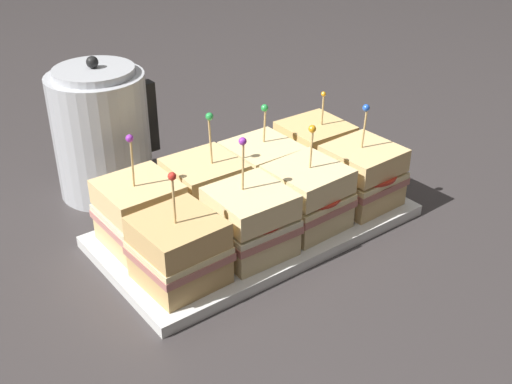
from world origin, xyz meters
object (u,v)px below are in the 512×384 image
object	(u,v)px
sandwich_back_far_left	(140,213)
kettle_steel	(102,132)
sandwich_front_far_left	(179,250)
sandwich_back_far_right	(315,151)
serving_platter	(256,225)
sandwich_back_center_left	(205,191)
sandwich_front_center_right	(307,197)
sandwich_front_center_left	(251,222)
sandwich_front_far_right	(362,175)
sandwich_back_center_right	(262,171)

from	to	relation	value
sandwich_back_far_left	kettle_steel	bearing A→B (deg)	78.24
sandwich_front_far_left	sandwich_back_far_right	xyz separation A→B (m)	(0.35, 0.12, 0.00)
serving_platter	sandwich_back_far_right	xyz separation A→B (m)	(0.18, 0.06, 0.06)
serving_platter	sandwich_back_center_left	size ratio (longest dim) A/B	2.72
serving_platter	kettle_steel	xyz separation A→B (m)	(-0.13, 0.27, 0.10)
sandwich_front_center_right	serving_platter	bearing A→B (deg)	135.60
sandwich_front_center_left	sandwich_back_center_left	xyz separation A→B (m)	(-0.00, 0.12, 0.00)
serving_platter	kettle_steel	distance (m)	0.32
sandwich_front_far_left	sandwich_back_far_right	bearing A→B (deg)	18.39
sandwich_front_center_left	kettle_steel	world-z (taller)	kettle_steel
sandwich_front_center_right	sandwich_back_far_right	world-z (taller)	sandwich_front_center_right
sandwich_front_center_left	sandwich_back_far_left	bearing A→B (deg)	134.50
sandwich_front_center_left	sandwich_front_far_right	xyz separation A→B (m)	(0.23, 0.00, 0.00)
sandwich_front_far_right	sandwich_back_center_right	size ratio (longest dim) A/B	1.08
sandwich_back_far_left	sandwich_back_center_right	world-z (taller)	sandwich_back_far_left
sandwich_front_center_right	sandwich_back_center_left	distance (m)	0.16
sandwich_front_center_left	sandwich_back_far_right	bearing A→B (deg)	27.31
sandwich_back_center_left	sandwich_front_center_left	bearing A→B (deg)	-88.89
sandwich_front_center_left	sandwich_back_center_left	world-z (taller)	same
sandwich_back_center_right	sandwich_back_center_left	bearing A→B (deg)	-179.13
sandwich_front_center_left	sandwich_front_center_right	world-z (taller)	sandwich_front_center_left
sandwich_back_far_right	kettle_steel	distance (m)	0.37
sandwich_back_far_left	sandwich_back_center_right	distance (m)	0.23
sandwich_front_center_left	sandwich_back_far_left	size ratio (longest dim) A/B	1.00
sandwich_front_far_right	sandwich_back_center_right	distance (m)	0.17
sandwich_front_center_left	sandwich_front_center_right	size ratio (longest dim) A/B	1.07
sandwich_front_center_left	sandwich_back_far_left	xyz separation A→B (m)	(-0.12, 0.12, -0.00)
serving_platter	sandwich_back_far_left	bearing A→B (deg)	161.35
sandwich_front_center_right	sandwich_front_far_right	size ratio (longest dim) A/B	0.97
sandwich_back_center_left	sandwich_back_center_right	world-z (taller)	sandwich_back_center_left
serving_platter	sandwich_back_center_left	distance (m)	0.10
sandwich_front_center_right	kettle_steel	xyz separation A→B (m)	(-0.19, 0.33, 0.04)
sandwich_front_center_right	sandwich_back_center_right	size ratio (longest dim) A/B	1.05
sandwich_back_far_right	sandwich_back_center_right	bearing A→B (deg)	-179.52
sandwich_back_center_left	sandwich_back_far_left	bearing A→B (deg)	178.99
sandwich_back_far_left	kettle_steel	size ratio (longest dim) A/B	0.74
sandwich_front_far_right	kettle_steel	world-z (taller)	kettle_steel
sandwich_back_far_left	sandwich_front_far_right	bearing A→B (deg)	-18.42
sandwich_back_center_right	sandwich_front_far_right	bearing A→B (deg)	-44.15
sandwich_front_center_left	sandwich_front_center_right	bearing A→B (deg)	2.16
sandwich_front_center_left	sandwich_front_center_right	xyz separation A→B (m)	(0.11, 0.00, 0.00)
kettle_steel	sandwich_back_center_right	bearing A→B (deg)	-48.37
sandwich_back_far_right	serving_platter	bearing A→B (deg)	-161.41
sandwich_front_far_left	sandwich_back_center_left	size ratio (longest dim) A/B	0.94
sandwich_front_far_left	sandwich_back_center_right	bearing A→B (deg)	26.49
sandwich_front_far_left	kettle_steel	size ratio (longest dim) A/B	0.70
sandwich_back_far_left	sandwich_back_far_right	distance (m)	0.35
serving_platter	sandwich_back_center_right	world-z (taller)	sandwich_back_center_right
sandwich_front_center_right	sandwich_back_center_left	size ratio (longest dim) A/B	0.93
sandwich_back_center_left	sandwich_front_center_right	bearing A→B (deg)	-44.21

